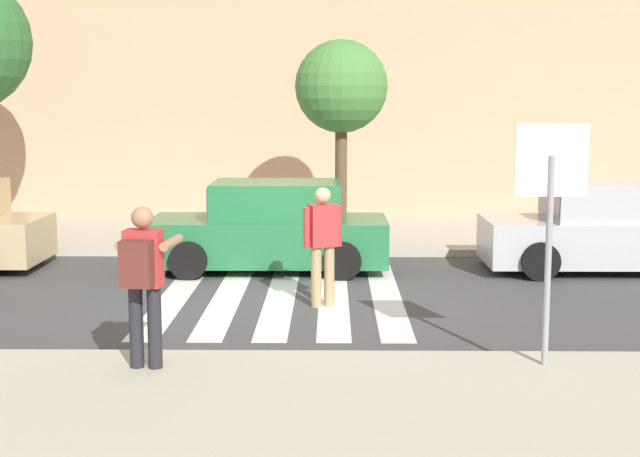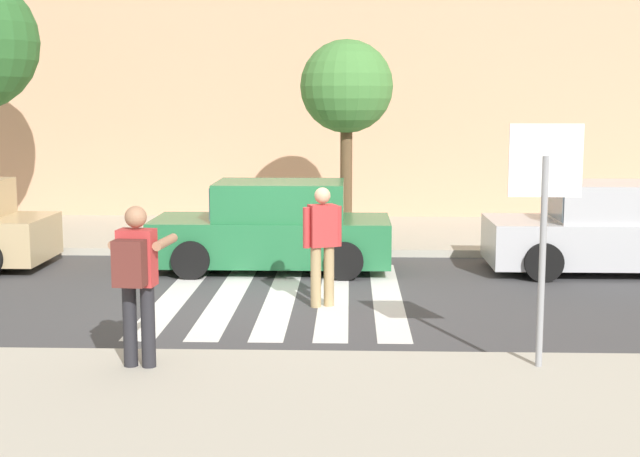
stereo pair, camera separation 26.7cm
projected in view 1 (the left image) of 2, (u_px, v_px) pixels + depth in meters
The scene contains 14 objects.
ground_plane at pixel (280, 299), 13.29m from camera, with size 120.00×120.00×0.00m, color #424244.
sidewalk_far at pixel (296, 234), 19.22m from camera, with size 60.00×4.80×0.14m, color #B2AD9E.
building_facade_far at pixel (302, 63), 23.02m from camera, with size 56.00×4.00×7.78m, color tan.
crosswalk_stripe_0 at pixel (176, 296), 13.51m from camera, with size 0.44×5.20×0.01m, color silver.
crosswalk_stripe_1 at pixel (228, 296), 13.50m from camera, with size 0.44×5.20×0.01m, color silver.
crosswalk_stripe_2 at pixel (281, 296), 13.49m from camera, with size 0.44×5.20×0.01m, color silver.
crosswalk_stripe_3 at pixel (334, 296), 13.48m from camera, with size 0.44×5.20×0.01m, color silver.
crosswalk_stripe_4 at pixel (386, 296), 13.47m from camera, with size 0.44×5.20×0.01m, color silver.
stop_sign at pixel (550, 191), 9.30m from camera, with size 0.76×0.08×2.58m.
photographer_with_backpack at pixel (143, 273), 9.29m from camera, with size 0.64×0.88×1.72m.
pedestrian_crossing at pixel (323, 240), 12.70m from camera, with size 0.55×0.36×1.72m.
parked_car_green at pixel (271, 229), 15.47m from camera, with size 4.10×1.92×1.55m.
parked_car_silver at pixel (606, 230), 15.39m from camera, with size 4.10×1.92×1.55m.
street_tree_center at pixel (341, 88), 17.52m from camera, with size 1.83×1.83×3.99m.
Camera 1 is at (0.77, -12.99, 2.97)m, focal length 50.00 mm.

